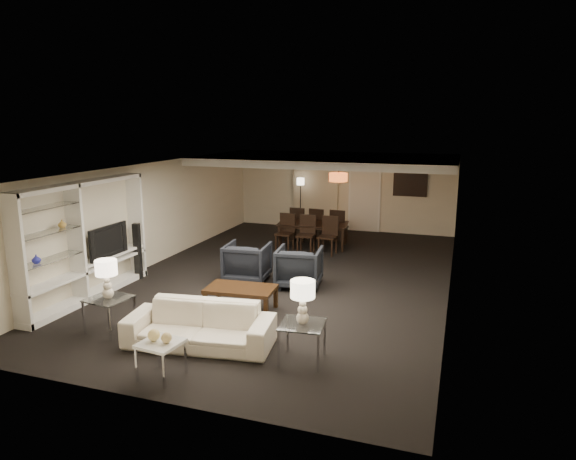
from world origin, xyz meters
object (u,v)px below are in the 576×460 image
(armchair_left, at_px, (247,262))
(dining_table, at_px, (313,235))
(television, at_px, (104,241))
(vase_amber, at_px, (62,224))
(chair_fm, at_px, (319,225))
(floor_lamp, at_px, (300,204))
(chair_fr, at_px, (339,226))
(floor_speaker, at_px, (138,251))
(table_lamp_left, at_px, (107,279))
(pendant_light, at_px, (338,177))
(chair_fl, at_px, (299,224))
(sofa, at_px, (200,325))
(coffee_table, at_px, (241,299))
(marble_table, at_px, (161,360))
(side_table_left, at_px, (110,315))
(armchair_right, at_px, (299,267))
(chair_nr, at_px, (328,236))
(chair_nl, at_px, (285,233))
(side_table_right, at_px, (302,342))
(chair_nm, at_px, (306,234))
(table_lamp_right, at_px, (303,302))
(vase_blue, at_px, (36,259))

(armchair_left, height_order, dining_table, armchair_left)
(television, height_order, vase_amber, vase_amber)
(chair_fm, distance_m, floor_lamp, 1.86)
(chair_fr, bearing_deg, floor_speaker, 56.59)
(table_lamp_left, xyz_separation_m, chair_fr, (2.21, 7.37, -0.42))
(pendant_light, distance_m, dining_table, 1.78)
(armchair_left, relative_size, chair_fl, 0.94)
(sofa, relative_size, coffee_table, 1.82)
(marble_table, xyz_separation_m, television, (-3.11, 2.84, 0.81))
(vase_amber, distance_m, dining_table, 6.91)
(side_table_left, bearing_deg, armchair_left, 71.57)
(floor_speaker, xyz_separation_m, chair_fm, (2.91, 4.69, -0.13))
(armchair_right, distance_m, chair_fm, 4.13)
(armchair_left, xyz_separation_m, chair_nr, (1.11, 2.77, 0.07))
(chair_nl, height_order, floor_lamp, floor_lamp)
(sofa, relative_size, armchair_left, 2.45)
(dining_table, bearing_deg, television, -129.03)
(table_lamp_left, xyz_separation_m, vase_amber, (-1.44, 0.66, 0.72))
(side_table_left, height_order, chair_fm, chair_fm)
(side_table_right, height_order, table_lamp_left, table_lamp_left)
(table_lamp_left, distance_m, television, 2.25)
(chair_nm, bearing_deg, marble_table, -92.11)
(sofa, bearing_deg, chair_fl, 87.79)
(floor_lamp, bearing_deg, side_table_left, -93.69)
(pendant_light, relative_size, coffee_table, 0.41)
(chair_fl, bearing_deg, chair_fm, -178.62)
(sofa, height_order, chair_nm, chair_nm)
(coffee_table, xyz_separation_m, dining_table, (-0.09, 5.12, 0.11))
(television, xyz_separation_m, chair_nr, (3.62, 4.33, -0.57))
(armchair_left, height_order, chair_nm, chair_nm)
(coffee_table, xyz_separation_m, side_table_left, (-1.70, -1.60, 0.07))
(vase_amber, xyz_separation_m, chair_nm, (3.05, 5.41, -1.13))
(vase_amber, height_order, chair_nl, vase_amber)
(table_lamp_right, height_order, dining_table, table_lamp_right)
(side_table_left, height_order, floor_speaker, floor_speaker)
(floor_lamp, bearing_deg, armchair_right, -72.78)
(table_lamp_right, height_order, chair_fm, table_lamp_right)
(armchair_left, bearing_deg, vase_blue, 46.42)
(side_table_right, height_order, floor_speaker, floor_speaker)
(table_lamp_left, bearing_deg, chair_nr, 70.01)
(armchair_left, height_order, marble_table, armchair_left)
(table_lamp_left, height_order, chair_nr, table_lamp_left)
(pendant_light, bearing_deg, coffee_table, -94.65)
(coffee_table, xyz_separation_m, vase_blue, (-3.14, -1.61, 0.91))
(vase_blue, relative_size, vase_amber, 1.03)
(chair_fl, relative_size, floor_lamp, 0.60)
(pendant_light, distance_m, chair_nr, 1.90)
(television, bearing_deg, floor_lamp, -15.55)
(floor_speaker, height_order, chair_fm, floor_speaker)
(chair_nm, bearing_deg, vase_blue, -119.47)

